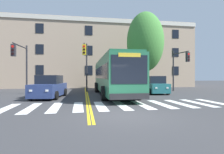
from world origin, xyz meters
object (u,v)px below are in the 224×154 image
at_px(car_teal_far_lane, 155,85).
at_px(traffic_light_far_corner, 21,60).
at_px(car_navy_near_lane, 49,87).
at_px(traffic_light_near_corner, 179,64).
at_px(traffic_light_overhead, 86,59).
at_px(street_tree_curbside_large, 145,42).
at_px(city_bus, 113,76).

bearing_deg(car_teal_far_lane, traffic_light_far_corner, 178.03).
xyz_separation_m(car_navy_near_lane, traffic_light_far_corner, (-2.94, 2.44, 2.44)).
height_order(traffic_light_near_corner, traffic_light_overhead, traffic_light_overhead).
xyz_separation_m(traffic_light_overhead, street_tree_curbside_large, (7.36, 2.07, 2.45)).
bearing_deg(city_bus, street_tree_curbside_large, 43.79).
bearing_deg(street_tree_curbside_large, car_teal_far_lane, -96.33).
xyz_separation_m(car_navy_near_lane, street_tree_curbside_large, (10.32, 6.08, 5.21)).
bearing_deg(traffic_light_near_corner, car_teal_far_lane, -156.90).
xyz_separation_m(car_teal_far_lane, traffic_light_near_corner, (3.60, 1.53, 2.38)).
bearing_deg(car_teal_far_lane, traffic_light_near_corner, 23.10).
relative_size(city_bus, traffic_light_near_corner, 2.55).
height_order(traffic_light_overhead, street_tree_curbside_large, street_tree_curbside_large).
bearing_deg(traffic_light_overhead, traffic_light_near_corner, -2.58).
height_order(city_bus, traffic_light_near_corner, traffic_light_near_corner).
bearing_deg(traffic_light_far_corner, traffic_light_near_corner, 3.81).
xyz_separation_m(city_bus, traffic_light_far_corner, (-8.38, 1.04, 1.47)).
distance_m(car_navy_near_lane, traffic_light_overhead, 5.69).
bearing_deg(traffic_light_near_corner, traffic_light_far_corner, -176.19).
bearing_deg(traffic_light_far_corner, car_navy_near_lane, -39.65).
relative_size(car_navy_near_lane, traffic_light_near_corner, 0.96).
relative_size(city_bus, street_tree_curbside_large, 1.26).
height_order(car_teal_far_lane, street_tree_curbside_large, street_tree_curbside_large).
bearing_deg(car_navy_near_lane, street_tree_curbside_large, 30.50).
bearing_deg(city_bus, car_navy_near_lane, -165.57).
distance_m(city_bus, traffic_light_far_corner, 8.57).
bearing_deg(car_teal_far_lane, car_navy_near_lane, -168.55).
bearing_deg(car_navy_near_lane, traffic_light_far_corner, 140.35).
bearing_deg(car_teal_far_lane, traffic_light_overhead, 163.79).
relative_size(car_navy_near_lane, car_teal_far_lane, 1.19).
distance_m(city_bus, traffic_light_near_corner, 8.42).
height_order(car_teal_far_lane, traffic_light_near_corner, traffic_light_near_corner).
xyz_separation_m(car_teal_far_lane, traffic_light_far_corner, (-12.81, 0.44, 2.46)).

